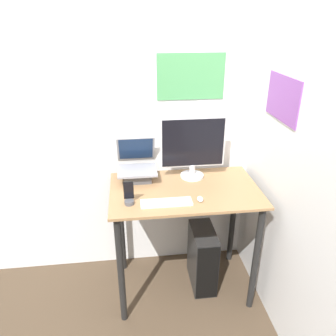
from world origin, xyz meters
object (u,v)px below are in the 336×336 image
at_px(laptop, 137,169).
at_px(computer_tower, 202,258).
at_px(monitor, 193,148).
at_px(keyboard, 166,202).
at_px(mouse, 200,199).
at_px(cell_phone, 129,197).

relative_size(laptop, computer_tower, 0.61).
bearing_deg(monitor, computer_tower, -66.49).
relative_size(keyboard, computer_tower, 0.66).
relative_size(laptop, mouse, 4.99).
bearing_deg(computer_tower, laptop, 158.53).
height_order(cell_phone, computer_tower, cell_phone).
bearing_deg(laptop, monitor, -2.92).
xyz_separation_m(laptop, computer_tower, (0.51, -0.20, -0.76)).
bearing_deg(mouse, monitor, 87.83).
bearing_deg(cell_phone, mouse, -2.75).
xyz_separation_m(keyboard, computer_tower, (0.33, 0.21, -0.69)).
relative_size(monitor, computer_tower, 0.93).
xyz_separation_m(laptop, cell_phone, (-0.07, -0.38, -0.03)).
bearing_deg(laptop, mouse, -43.64).
bearing_deg(laptop, cell_phone, -100.59).
bearing_deg(cell_phone, computer_tower, 16.74).
xyz_separation_m(monitor, computer_tower, (0.08, -0.18, -0.93)).
height_order(keyboard, mouse, mouse).
height_order(keyboard, computer_tower, keyboard).
bearing_deg(monitor, laptop, 177.08).
relative_size(mouse, cell_phone, 0.38).
height_order(monitor, mouse, monitor).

